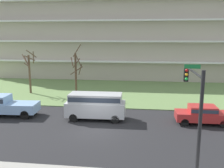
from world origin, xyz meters
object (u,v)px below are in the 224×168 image
(tree_left, at_px, (76,72))
(van_silver_near_left, at_px, (96,104))
(pickup_blue_center_left, at_px, (6,105))
(tree_far_left, at_px, (30,70))
(sedan_red_center_right, at_px, (202,114))
(traffic_signal_mast, at_px, (194,99))

(tree_left, height_order, van_silver_near_left, tree_left)
(tree_left, height_order, pickup_blue_center_left, tree_left)
(tree_far_left, xyz_separation_m, sedan_red_center_right, (19.42, -8.90, -2.18))
(van_silver_near_left, relative_size, sedan_red_center_right, 1.19)
(van_silver_near_left, bearing_deg, traffic_signal_mast, 132.00)
(tree_far_left, bearing_deg, van_silver_near_left, -40.98)
(tree_far_left, relative_size, sedan_red_center_right, 1.29)
(traffic_signal_mast, bearing_deg, pickup_blue_center_left, 154.43)
(tree_left, xyz_separation_m, traffic_signal_mast, (10.87, -15.70, 0.89))
(van_silver_near_left, height_order, traffic_signal_mast, traffic_signal_mast)
(pickup_blue_center_left, distance_m, traffic_signal_mast, 17.30)
(tree_far_left, bearing_deg, tree_left, -5.24)
(tree_far_left, xyz_separation_m, tree_left, (6.26, -0.57, 0.02))
(tree_far_left, bearing_deg, pickup_blue_center_left, -78.83)
(pickup_blue_center_left, distance_m, sedan_red_center_right, 17.66)
(van_silver_near_left, bearing_deg, tree_far_left, -42.04)
(tree_left, distance_m, traffic_signal_mast, 19.12)
(van_silver_near_left, distance_m, sedan_red_center_right, 9.19)
(van_silver_near_left, xyz_separation_m, sedan_red_center_right, (9.17, 0.00, -0.52))
(tree_far_left, height_order, pickup_blue_center_left, tree_far_left)
(tree_far_left, relative_size, pickup_blue_center_left, 1.04)
(sedan_red_center_right, height_order, traffic_signal_mast, traffic_signal_mast)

